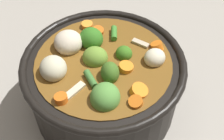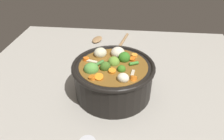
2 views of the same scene
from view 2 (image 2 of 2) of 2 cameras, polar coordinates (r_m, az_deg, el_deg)
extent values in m
plane|color=#9E998E|center=(0.73, 0.34, -6.11)|extent=(1.10, 1.10, 0.00)
cylinder|color=black|center=(0.70, 0.35, -2.64)|extent=(0.26, 0.26, 0.11)
torus|color=black|center=(0.67, 0.37, 1.18)|extent=(0.27, 0.27, 0.01)
cylinder|color=brown|center=(0.70, 0.35, -2.33)|extent=(0.22, 0.22, 0.11)
ellipsoid|color=#406A23|center=(0.65, -1.84, 0.90)|extent=(0.04, 0.04, 0.03)
ellipsoid|color=#3B751E|center=(0.64, 2.59, 0.23)|extent=(0.03, 0.03, 0.03)
ellipsoid|color=#56943F|center=(0.65, -5.75, 0.24)|extent=(0.06, 0.06, 0.04)
ellipsoid|color=#347521|center=(0.69, 3.41, 3.44)|extent=(0.05, 0.05, 0.04)
ellipsoid|color=olive|center=(0.68, 0.09, 2.21)|extent=(0.05, 0.05, 0.04)
cylinder|color=orange|center=(0.63, 0.35, -0.46)|extent=(0.03, 0.03, 0.02)
cylinder|color=orange|center=(0.70, 5.61, 2.88)|extent=(0.03, 0.03, 0.02)
cylinder|color=orange|center=(0.70, -7.17, 2.88)|extent=(0.03, 0.03, 0.02)
cylinder|color=orange|center=(0.61, -5.50, -2.18)|extent=(0.03, 0.03, 0.02)
cylinder|color=orange|center=(0.72, 6.22, 3.88)|extent=(0.03, 0.03, 0.01)
cylinder|color=orange|center=(0.61, -3.57, -2.11)|extent=(0.03, 0.03, 0.02)
cylinder|color=orange|center=(0.61, 5.98, -2.38)|extent=(0.02, 0.03, 0.02)
ellipsoid|color=beige|center=(0.60, 3.09, -2.21)|extent=(0.05, 0.04, 0.03)
ellipsoid|color=beige|center=(0.72, -3.26, 4.70)|extent=(0.06, 0.06, 0.04)
ellipsoid|color=beige|center=(0.72, 1.60, 4.79)|extent=(0.06, 0.06, 0.04)
cylinder|color=#3C822D|center=(0.67, 6.02, 1.83)|extent=(0.03, 0.02, 0.01)
cylinder|color=#407633|center=(0.67, -3.44, 1.97)|extent=(0.03, 0.03, 0.01)
cube|color=beige|center=(0.63, 5.73, -0.84)|extent=(0.01, 0.03, 0.01)
cube|color=beige|center=(0.69, -5.54, 2.36)|extent=(0.04, 0.02, 0.01)
ellipsoid|color=#957048|center=(1.08, -4.09, 8.41)|extent=(0.06, 0.09, 0.01)
cylinder|color=#957048|center=(1.04, 2.68, 7.41)|extent=(0.06, 0.22, 0.01)
camera|label=1|loc=(0.54, -38.85, 26.10)|focal=47.40mm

